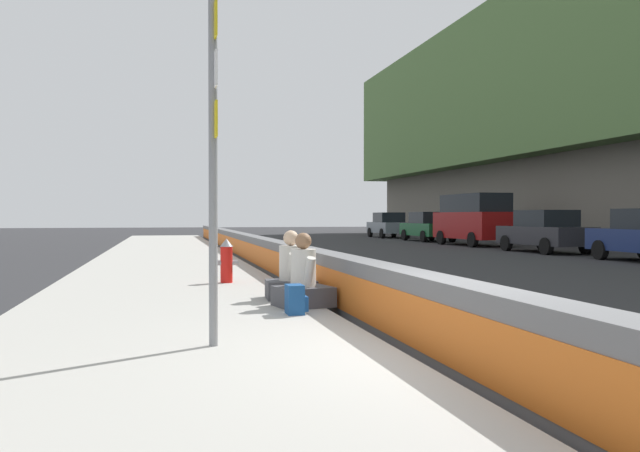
{
  "coord_description": "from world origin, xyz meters",
  "views": [
    {
      "loc": [
        -5.84,
        2.72,
        1.47
      ],
      "look_at": [
        6.14,
        -0.15,
        1.28
      ],
      "focal_mm": 36.55,
      "sensor_mm": 36.0,
      "label": 1
    }
  ],
  "objects_px": {
    "route_sign_post": "(214,141)",
    "parked_car_farther": "(388,225)",
    "parked_car_fourth": "(545,231)",
    "parked_car_far": "(428,226)",
    "fire_hydrant": "(226,260)",
    "seated_person_middle": "(291,277)",
    "seated_person_foreground": "(303,283)",
    "parked_car_midline": "(474,218)",
    "backpack": "(296,300)"
  },
  "relations": [
    {
      "from": "route_sign_post",
      "to": "parked_car_farther",
      "type": "xyz_separation_m",
      "value": [
        35.25,
        -14.36,
        -1.37
      ]
    },
    {
      "from": "route_sign_post",
      "to": "parked_car_fourth",
      "type": "bearing_deg",
      "value": -40.96
    },
    {
      "from": "route_sign_post",
      "to": "parked_car_far",
      "type": "distance_m",
      "value": 32.18
    },
    {
      "from": "fire_hydrant",
      "to": "parked_car_fourth",
      "type": "height_order",
      "value": "parked_car_fourth"
    },
    {
      "from": "fire_hydrant",
      "to": "seated_person_middle",
      "type": "distance_m",
      "value": 2.88
    },
    {
      "from": "parked_car_farther",
      "to": "route_sign_post",
      "type": "bearing_deg",
      "value": 157.84
    },
    {
      "from": "seated_person_middle",
      "to": "parked_car_fourth",
      "type": "xyz_separation_m",
      "value": [
        13.0,
        -12.89,
        0.38
      ]
    },
    {
      "from": "seated_person_middle",
      "to": "seated_person_foreground",
      "type": "bearing_deg",
      "value": -179.61
    },
    {
      "from": "fire_hydrant",
      "to": "parked_car_fourth",
      "type": "relative_size",
      "value": 0.19
    },
    {
      "from": "route_sign_post",
      "to": "seated_person_middle",
      "type": "xyz_separation_m",
      "value": [
        3.56,
        -1.49,
        -1.75
      ]
    },
    {
      "from": "seated_person_foreground",
      "to": "parked_car_midline",
      "type": "relative_size",
      "value": 0.21
    },
    {
      "from": "backpack",
      "to": "parked_car_far",
      "type": "relative_size",
      "value": 0.09
    },
    {
      "from": "route_sign_post",
      "to": "fire_hydrant",
      "type": "distance_m",
      "value": 6.58
    },
    {
      "from": "fire_hydrant",
      "to": "seated_person_middle",
      "type": "relative_size",
      "value": 0.8
    },
    {
      "from": "backpack",
      "to": "seated_person_middle",
      "type": "bearing_deg",
      "value": -8.78
    },
    {
      "from": "seated_person_middle",
      "to": "parked_car_far",
      "type": "bearing_deg",
      "value": -27.32
    },
    {
      "from": "fire_hydrant",
      "to": "parked_car_fourth",
      "type": "xyz_separation_m",
      "value": [
        10.24,
        -13.66,
        0.27
      ]
    },
    {
      "from": "parked_car_farther",
      "to": "fire_hydrant",
      "type": "bearing_deg",
      "value": 154.75
    },
    {
      "from": "parked_car_midline",
      "to": "seated_person_middle",
      "type": "bearing_deg",
      "value": 146.14
    },
    {
      "from": "parked_car_fourth",
      "to": "backpack",
      "type": "bearing_deg",
      "value": 138.1
    },
    {
      "from": "backpack",
      "to": "fire_hydrant",
      "type": "bearing_deg",
      "value": 6.74
    },
    {
      "from": "route_sign_post",
      "to": "backpack",
      "type": "relative_size",
      "value": 9.0
    },
    {
      "from": "seated_person_middle",
      "to": "backpack",
      "type": "distance_m",
      "value": 1.67
    },
    {
      "from": "parked_car_far",
      "to": "fire_hydrant",
      "type": "bearing_deg",
      "value": 148.4
    },
    {
      "from": "backpack",
      "to": "parked_car_far",
      "type": "xyz_separation_m",
      "value": [
        26.79,
        -13.24,
        0.53
      ]
    },
    {
      "from": "fire_hydrant",
      "to": "parked_car_midline",
      "type": "relative_size",
      "value": 0.17
    },
    {
      "from": "backpack",
      "to": "parked_car_midline",
      "type": "distance_m",
      "value": 24.78
    },
    {
      "from": "seated_person_middle",
      "to": "parked_car_midline",
      "type": "relative_size",
      "value": 0.21
    },
    {
      "from": "fire_hydrant",
      "to": "seated_person_foreground",
      "type": "bearing_deg",
      "value": -168.05
    },
    {
      "from": "parked_car_midline",
      "to": "parked_car_far",
      "type": "xyz_separation_m",
      "value": [
        5.84,
        -0.04,
        -0.49
      ]
    },
    {
      "from": "parked_car_farther",
      "to": "parked_car_fourth",
      "type": "bearing_deg",
      "value": -179.94
    },
    {
      "from": "fire_hydrant",
      "to": "seated_person_middle",
      "type": "height_order",
      "value": "seated_person_middle"
    },
    {
      "from": "parked_car_midline",
      "to": "parked_car_fourth",
      "type": "bearing_deg",
      "value": 179.42
    },
    {
      "from": "backpack",
      "to": "parked_car_farther",
      "type": "relative_size",
      "value": 0.09
    },
    {
      "from": "route_sign_post",
      "to": "parked_car_farther",
      "type": "height_order",
      "value": "route_sign_post"
    },
    {
      "from": "route_sign_post",
      "to": "parked_car_far",
      "type": "xyz_separation_m",
      "value": [
        28.7,
        -14.48,
        -1.37
      ]
    },
    {
      "from": "seated_person_middle",
      "to": "parked_car_farther",
      "type": "xyz_separation_m",
      "value": [
        31.69,
        -12.87,
        0.38
      ]
    },
    {
      "from": "seated_person_middle",
      "to": "parked_car_fourth",
      "type": "relative_size",
      "value": 0.24
    },
    {
      "from": "seated_person_middle",
      "to": "parked_car_midline",
      "type": "height_order",
      "value": "parked_car_midline"
    },
    {
      "from": "route_sign_post",
      "to": "seated_person_foreground",
      "type": "xyz_separation_m",
      "value": [
        2.63,
        -1.49,
        -1.75
      ]
    },
    {
      "from": "parked_car_midline",
      "to": "parked_car_farther",
      "type": "relative_size",
      "value": 1.14
    },
    {
      "from": "seated_person_middle",
      "to": "parked_car_farther",
      "type": "bearing_deg",
      "value": -22.1
    },
    {
      "from": "parked_car_far",
      "to": "parked_car_farther",
      "type": "height_order",
      "value": "same"
    },
    {
      "from": "route_sign_post",
      "to": "parked_car_farther",
      "type": "relative_size",
      "value": 0.79
    },
    {
      "from": "backpack",
      "to": "route_sign_post",
      "type": "bearing_deg",
      "value": 147.19
    },
    {
      "from": "parked_car_far",
      "to": "parked_car_fourth",
      "type": "bearing_deg",
      "value": 179.52
    },
    {
      "from": "seated_person_foreground",
      "to": "seated_person_middle",
      "type": "bearing_deg",
      "value": 0.39
    },
    {
      "from": "seated_person_middle",
      "to": "parked_car_midline",
      "type": "distance_m",
      "value": 23.26
    },
    {
      "from": "parked_car_fourth",
      "to": "seated_person_middle",
      "type": "bearing_deg",
      "value": 135.26
    },
    {
      "from": "seated_person_foreground",
      "to": "parked_car_farther",
      "type": "distance_m",
      "value": 35.07
    }
  ]
}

